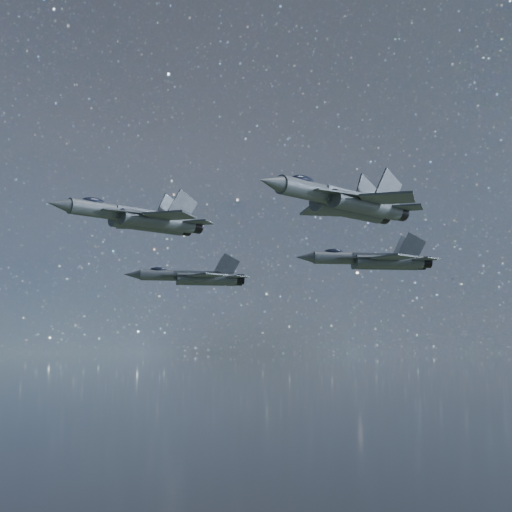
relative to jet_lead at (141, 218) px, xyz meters
name	(u,v)px	position (x,y,z in m)	size (l,w,h in m)	color
jet_lead	(141,218)	(0.00, 0.00, 0.00)	(17.20, 11.70, 4.32)	#373E44
jet_left	(197,277)	(12.30, 15.86, -3.76)	(15.58, 10.50, 3.93)	#373E44
jet_right	(347,202)	(12.26, -17.79, -0.58)	(17.42, 11.78, 4.39)	#373E44
jet_slot	(376,260)	(30.18, 2.64, -2.10)	(16.95, 11.31, 4.30)	#373E44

